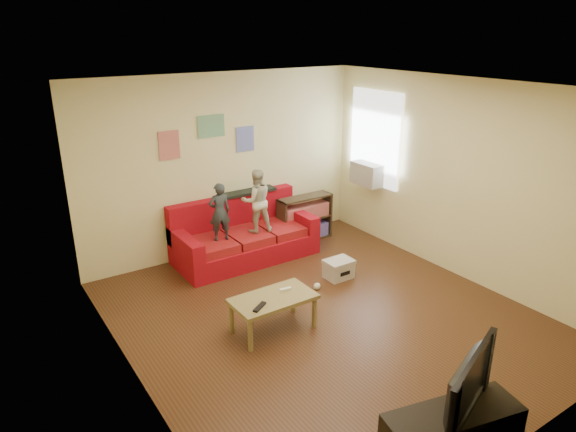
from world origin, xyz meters
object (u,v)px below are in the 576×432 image
child_a (220,212)px  coffee_table (273,302)px  television (458,382)px  file_box (339,269)px  child_b (257,201)px  bookshelf (305,221)px  sofa (243,237)px

child_a → coffee_table: child_a is taller
child_a → television: 4.15m
file_box → television: (-1.25, -2.96, 0.57)m
coffee_table → file_box: 1.59m
child_b → bookshelf: bearing=-154.9°
sofa → file_box: (0.75, -1.36, -0.17)m
child_a → coffee_table: (-0.25, -1.80, -0.49)m
file_box → television: size_ratio=0.40×
sofa → coffee_table: bearing=-109.7°
sofa → television: (-0.50, -4.32, 0.40)m
coffee_table → bookshelf: 2.72m
child_b → bookshelf: size_ratio=1.02×
sofa → child_b: (0.15, -0.17, 0.60)m
sofa → child_b: size_ratio=2.21×
file_box → sofa: bearing=118.9°
child_b → file_box: bearing=131.1°
sofa → coffee_table: 2.09m
sofa → child_a: (-0.45, -0.17, 0.55)m
child_a → file_box: 1.84m
coffee_table → bookshelf: bookshelf is taller
bookshelf → sofa: bearing=-179.0°
child_b → coffee_table: 2.06m
coffee_table → child_a: bearing=82.0°
child_b → television: (-0.64, -4.15, -0.20)m
sofa → bookshelf: size_ratio=2.25×
sofa → bookshelf: (1.15, 0.02, 0.02)m
child_b → coffee_table: (-0.85, -1.80, -0.55)m
coffee_table → file_box: bearing=22.7°
child_b → file_box: 1.54m
child_b → television: child_b is taller
television → coffee_table: bearing=74.8°
child_a → bookshelf: 1.70m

